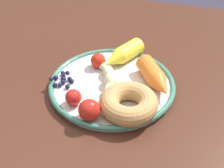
% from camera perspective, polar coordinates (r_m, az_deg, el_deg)
% --- Properties ---
extents(dining_table, '(1.03, 0.90, 0.75)m').
position_cam_1_polar(dining_table, '(0.83, -1.27, -3.96)').
color(dining_table, '#452318').
rests_on(dining_table, ground_plane).
extents(plate, '(0.28, 0.28, 0.02)m').
position_cam_1_polar(plate, '(0.73, 0.00, -0.18)').
color(plate, silver).
rests_on(plate, dining_table).
extents(banana, '(0.08, 0.16, 0.03)m').
position_cam_1_polar(banana, '(0.72, -0.69, 0.63)').
color(banana, beige).
rests_on(banana, plate).
extents(carrot_orange, '(0.10, 0.12, 0.04)m').
position_cam_1_polar(carrot_orange, '(0.72, 7.50, 1.18)').
color(carrot_orange, orange).
rests_on(carrot_orange, plate).
extents(carrot_yellow, '(0.09, 0.12, 0.04)m').
position_cam_1_polar(carrot_yellow, '(0.79, 1.87, 5.16)').
color(carrot_yellow, yellow).
rests_on(carrot_yellow, plate).
extents(donut, '(0.16, 0.16, 0.04)m').
position_cam_1_polar(donut, '(0.65, 2.95, -3.35)').
color(donut, tan).
rests_on(donut, plate).
extents(blueberry_pile, '(0.05, 0.06, 0.02)m').
position_cam_1_polar(blueberry_pile, '(0.74, -8.61, 0.76)').
color(blueberry_pile, '#191638').
rests_on(blueberry_pile, plate).
extents(tomato_near, '(0.04, 0.04, 0.04)m').
position_cam_1_polar(tomato_near, '(0.77, -2.44, 4.10)').
color(tomato_near, red).
rests_on(tomato_near, plate).
extents(tomato_mid, '(0.03, 0.03, 0.03)m').
position_cam_1_polar(tomato_mid, '(0.67, -6.75, -2.34)').
color(tomato_mid, red).
rests_on(tomato_mid, plate).
extents(tomato_far, '(0.04, 0.04, 0.04)m').
position_cam_1_polar(tomato_far, '(0.64, -3.98, -4.55)').
color(tomato_far, red).
rests_on(tomato_far, plate).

